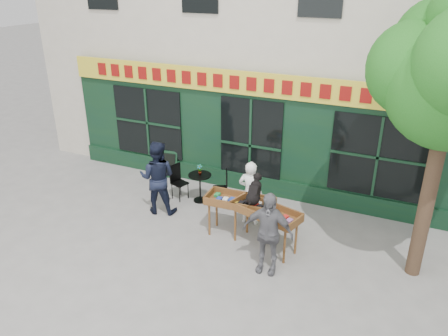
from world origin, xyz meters
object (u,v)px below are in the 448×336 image
(book_cart_center, at_px, (240,204))
(book_cart_right, at_px, (266,214))
(man_right, at_px, (268,233))
(bistro_table, at_px, (200,182))
(dog, at_px, (254,189))
(woman, at_px, (250,193))
(man_left, at_px, (157,177))

(book_cart_center, height_order, book_cart_right, same)
(book_cart_center, bearing_deg, man_right, -47.08)
(book_cart_center, height_order, bistro_table, book_cart_center)
(dog, bearing_deg, book_cart_center, 168.94)
(book_cart_right, bearing_deg, woman, 144.77)
(dog, bearing_deg, man_left, 171.13)
(dog, relative_size, book_cart_right, 0.37)
(book_cart_center, bearing_deg, bistro_table, 141.62)
(dog, height_order, book_cart_right, dog)
(book_cart_right, relative_size, man_left, 0.86)
(man_right, bearing_deg, woman, 117.61)
(bistro_table, bearing_deg, dog, -31.33)
(woman, distance_m, man_left, 2.32)
(book_cart_right, bearing_deg, bistro_table, 165.84)
(bistro_table, bearing_deg, woman, -16.70)
(book_cart_right, distance_m, man_right, 0.81)
(woman, relative_size, bistro_table, 2.09)
(book_cart_center, bearing_deg, dog, -11.06)
(dog, distance_m, bistro_table, 2.38)
(book_cart_center, distance_m, woman, 0.65)
(man_right, bearing_deg, bistro_table, 137.17)
(book_cart_center, bearing_deg, woman, 87.07)
(book_cart_center, relative_size, woman, 0.96)
(dog, distance_m, book_cart_right, 0.59)
(dog, height_order, bistro_table, dog)
(man_right, bearing_deg, book_cart_center, 132.05)
(woman, bearing_deg, man_left, 7.68)
(man_right, relative_size, bistro_table, 2.30)
(book_cart_right, relative_size, man_right, 0.92)
(book_cart_right, bearing_deg, man_left, -171.89)
(woman, relative_size, book_cart_right, 0.98)
(dog, xyz_separation_m, bistro_table, (-1.93, 1.17, -0.75))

